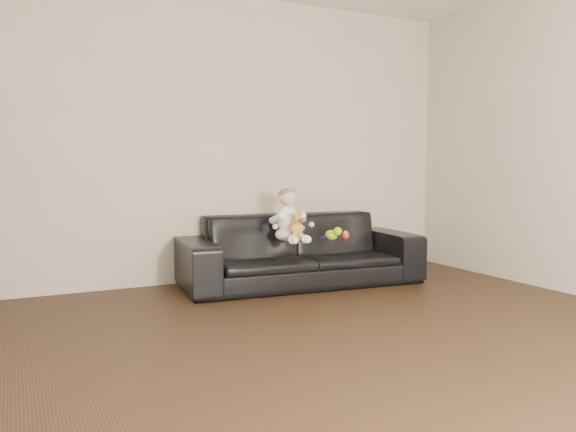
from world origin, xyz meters
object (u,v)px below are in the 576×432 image
teddy_bear (297,225)px  toy_blue_disc (326,238)px  baby (289,218)px  sofa (300,250)px  toy_rattle (346,236)px  toy_green (331,235)px

teddy_bear → toy_blue_disc: (0.38, 0.17, -0.15)m
baby → toy_blue_disc: bearing=12.5°
sofa → toy_rattle: sofa is taller
baby → toy_rattle: (0.52, -0.09, -0.17)m
toy_green → sofa: bearing=134.4°
toy_rattle → baby: bearing=170.0°
baby → toy_green: bearing=-5.4°
baby → toy_green: 0.41m
baby → toy_green: size_ratio=3.49×
sofa → teddy_bear: teddy_bear is taller
sofa → baby: bearing=-141.6°
teddy_bear → toy_green: size_ratio=1.53×
toy_green → toy_rattle: 0.15m
sofa → teddy_bear: 0.39m
sofa → toy_green: (0.20, -0.20, 0.14)m
toy_green → teddy_bear: bearing=-172.0°
sofa → toy_blue_disc: size_ratio=21.41×
sofa → baby: baby is taller
baby → teddy_bear: baby is taller
baby → toy_blue_disc: size_ratio=4.64×
teddy_bear → sofa: bearing=63.0°
teddy_bear → toy_green: (0.36, 0.05, -0.11)m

